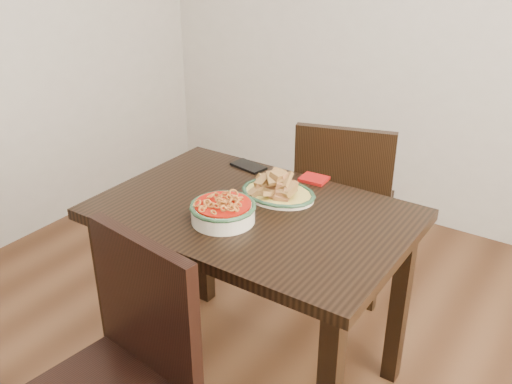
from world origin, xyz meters
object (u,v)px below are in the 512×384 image
Objects in this scene: fish_plate at (278,185)px; dining_table at (253,237)px; smartphone at (248,166)px; chair_far at (344,202)px; chair_near at (122,369)px; noodle_bowl at (223,209)px.

dining_table is at bearing -97.93° from fish_plate.
smartphone is at bearing 146.63° from fish_plate.
fish_plate reaches higher than smartphone.
chair_far is 1.33m from chair_near.
noodle_bowl is 1.58× the size of smartphone.
chair_near is (-0.03, -0.64, -0.14)m from dining_table.
noodle_bowl reaches higher than smartphone.
smartphone is (-0.20, 0.94, 0.26)m from chair_near.
fish_plate is (0.02, 0.14, 0.16)m from dining_table.
chair_far is 0.54m from smartphone.
dining_table is at bearing 70.01° from chair_far.
chair_far is 0.87m from noodle_bowl.
chair_far is at bearing 67.26° from smartphone.
chair_far reaches higher than fish_plate.
chair_near is at bearing -67.44° from smartphone.
fish_plate is 1.95× the size of smartphone.
chair_near is 3.20× the size of fish_plate.
noodle_bowl is (-0.07, -0.81, 0.29)m from chair_far.
smartphone is at bearing 39.56° from chair_far.
chair_far is 3.20× the size of fish_plate.
chair_near is at bearing -93.38° from fish_plate.
chair_far reaches higher than noodle_bowl.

